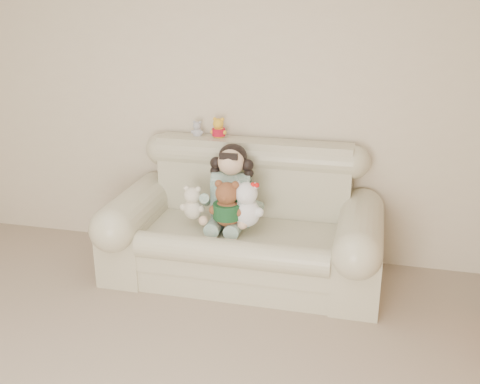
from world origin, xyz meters
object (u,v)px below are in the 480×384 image
seated_child (231,184)px  cream_teddy (193,200)px  sofa (243,217)px  brown_teddy (227,199)px  white_cat (247,199)px

seated_child → cream_teddy: bearing=-152.0°
sofa → brown_teddy: 0.26m
seated_child → white_cat: size_ratio=1.55×
brown_teddy → cream_teddy: brown_teddy is taller
brown_teddy → cream_teddy: size_ratio=1.34×
sofa → cream_teddy: 0.41m
seated_child → brown_teddy: bearing=-88.3°
brown_teddy → cream_teddy: (-0.29, 0.07, -0.05)m
sofa → seated_child: (-0.11, 0.08, 0.23)m
sofa → white_cat: bearing=-65.9°
sofa → brown_teddy: sofa is taller
white_cat → seated_child: bearing=130.5°
seated_child → cream_teddy: 0.32m
brown_teddy → white_cat: size_ratio=1.00×
white_cat → cream_teddy: size_ratio=1.34×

